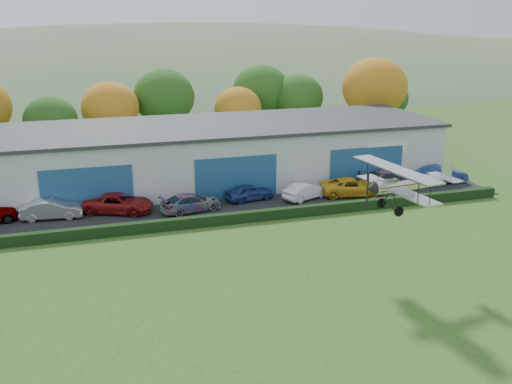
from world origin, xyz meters
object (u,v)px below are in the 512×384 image
object	(u,v)px
car_5	(306,191)
car_8	(441,175)
hangar	(220,152)
biplane	(407,182)
car_2	(119,203)
car_6	(352,187)
car_3	(191,203)
car_7	(391,179)
car_4	(249,192)
car_1	(52,209)

from	to	relation	value
car_5	car_8	world-z (taller)	car_8
hangar	biplane	xyz separation A→B (m)	(5.32, -23.49, 3.22)
car_2	car_8	bearing A→B (deg)	-68.05
car_5	car_6	world-z (taller)	car_6
car_3	biplane	xyz separation A→B (m)	(9.62, -15.23, 5.13)
car_7	car_4	bearing A→B (deg)	88.56
car_8	car_4	bearing A→B (deg)	90.52
hangar	car_4	world-z (taller)	hangar
car_4	car_7	bearing A→B (deg)	-100.81
car_6	car_2	bearing A→B (deg)	96.22
hangar	car_8	distance (m)	20.47
hangar	car_8	xyz separation A→B (m)	(19.11, -7.12, -1.82)
car_2	car_5	xyz separation A→B (m)	(15.24, -1.04, -0.05)
car_5	biplane	xyz separation A→B (m)	(-0.18, -15.54, 5.14)
car_6	car_8	distance (m)	9.54
car_5	car_8	xyz separation A→B (m)	(13.61, 0.83, 0.10)
car_7	car_6	bearing A→B (deg)	102.24
biplane	car_4	bearing A→B (deg)	97.64
hangar	biplane	distance (m)	24.30
car_4	car_6	size ratio (longest dim) A/B	0.76
car_2	car_3	world-z (taller)	car_2
car_5	car_7	xyz separation A→B (m)	(8.37, 0.80, 0.11)
car_2	car_8	world-z (taller)	car_8
car_3	car_5	xyz separation A→B (m)	(9.80, 0.31, -0.01)
hangar	car_7	bearing A→B (deg)	-27.26
car_6	car_7	size ratio (longest dim) A/B	0.97
car_8	biplane	size ratio (longest dim) A/B	0.70
car_1	car_6	size ratio (longest dim) A/B	0.85
hangar	car_8	size ratio (longest dim) A/B	8.49
hangar	car_5	size ratio (longest dim) A/B	9.70
car_2	car_7	size ratio (longest dim) A/B	0.97
car_5	car_7	world-z (taller)	car_7
car_1	car_3	distance (m)	10.50
car_1	biplane	size ratio (longest dim) A/B	0.67
car_8	car_5	bearing A→B (deg)	94.59
car_6	car_3	bearing A→B (deg)	100.38
car_2	car_7	world-z (taller)	car_7
hangar	car_4	size ratio (longest dim) A/B	10.06
car_8	biplane	distance (m)	21.99
car_7	car_8	world-z (taller)	car_7
car_5	car_2	bearing A→B (deg)	63.17
car_2	car_4	bearing A→B (deg)	-67.76
car_3	car_4	xyz separation A→B (m)	(5.14, 1.33, -0.01)
car_1	car_5	world-z (taller)	car_1
car_5	hangar	bearing A→B (deg)	11.74
hangar	car_4	distance (m)	7.25
car_1	car_3	size ratio (longest dim) A/B	0.94
car_2	car_3	size ratio (longest dim) A/B	1.11
car_2	car_3	distance (m)	5.61
car_6	car_1	bearing A→B (deg)	96.89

